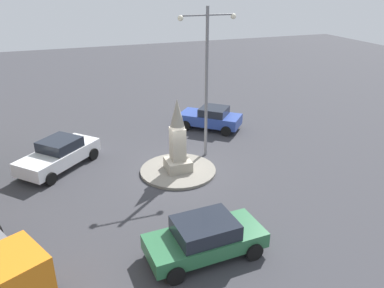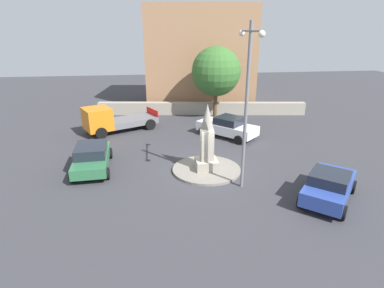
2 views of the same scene
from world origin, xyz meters
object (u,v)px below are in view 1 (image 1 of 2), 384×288
streetlamp (207,71)px  car_green_passing (205,237)px  car_blue_parked_left (211,118)px  car_white_parked_right (59,154)px  monument (178,141)px

streetlamp → car_green_passing: size_ratio=1.83×
car_blue_parked_left → car_white_parked_right: bearing=14.8°
monument → car_green_passing: monument is taller
monument → car_green_passing: bearing=80.5°
car_white_parked_right → car_blue_parked_left: bearing=-165.2°
car_blue_parked_left → monument: bearing=52.4°
car_green_passing → car_white_parked_right: 10.00m
streetlamp → car_green_passing: 9.31m
monument → streetlamp: 3.93m
car_green_passing → car_blue_parked_left: car_blue_parked_left is taller
streetlamp → car_blue_parked_left: streetlamp is taller
streetlamp → car_green_passing: streetlamp is taller
streetlamp → car_green_passing: (3.13, 7.81, -3.98)m
car_green_passing → monument: bearing=-99.5°
monument → car_white_parked_right: 6.21m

